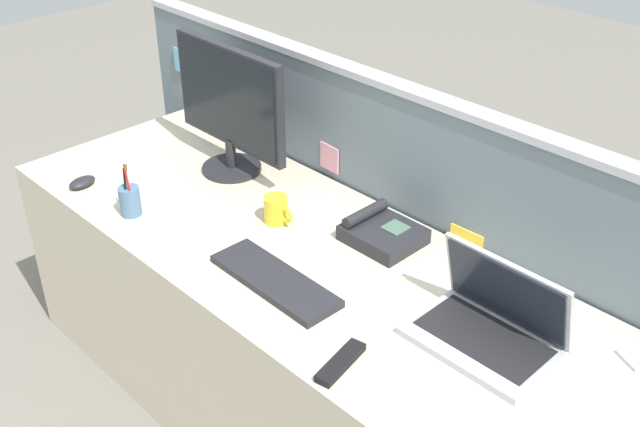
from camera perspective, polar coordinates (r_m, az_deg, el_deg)
name	(u,v)px	position (r m, az deg, el deg)	size (l,w,h in m)	color
ground_plane	(310,422)	(2.78, -0.76, -15.15)	(10.00, 10.00, 0.00)	slate
desk	(309,344)	(2.54, -0.82, -9.62)	(2.28, 0.76, 0.71)	beige
cubicle_divider	(397,240)	(2.65, 5.72, -1.96)	(2.65, 0.08, 1.13)	slate
desktop_monitor	(230,105)	(2.69, -6.69, 7.98)	(0.53, 0.21, 0.46)	#232328
laptop	(491,321)	(2.02, 12.53, -7.77)	(0.36, 0.25, 0.23)	#B2B5BC
desk_phone	(382,232)	(2.37, 4.57, -1.40)	(0.22, 0.19, 0.08)	#232328
keyboard_main	(275,280)	(2.19, -3.35, -4.95)	(0.42, 0.14, 0.02)	#232328
computer_mouse_right_hand	(82,182)	(2.78, -17.13, 2.21)	(0.06, 0.10, 0.03)	#232328
pen_cup	(130,200)	(2.56, -13.85, 0.95)	(0.07, 0.07, 0.19)	#4C7093
tv_remote	(341,363)	(1.93, 1.53, -10.93)	(0.04, 0.17, 0.02)	black
coffee_mug	(277,210)	(2.45, -3.23, 0.28)	(0.11, 0.08, 0.09)	yellow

